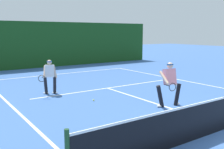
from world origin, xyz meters
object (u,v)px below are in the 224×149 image
at_px(tennis_ball_extra, 94,100).
at_px(player_near, 169,82).
at_px(tennis_ball, 99,133).
at_px(player_far, 50,75).

bearing_deg(tennis_ball_extra, player_near, -49.19).
relative_size(player_near, tennis_ball, 25.04).
xyz_separation_m(player_near, tennis_ball, (-3.57, -0.84, -0.88)).
relative_size(player_far, tennis_ball_extra, 23.15).
xyz_separation_m(player_far, tennis_ball, (-0.66, -5.22, -0.80)).
bearing_deg(tennis_ball_extra, tennis_ball, -118.17).
height_order(tennis_ball, tennis_ball_extra, same).
xyz_separation_m(tennis_ball, tennis_ball_extra, (1.65, 3.07, 0.00)).
relative_size(player_near, player_far, 1.08).
height_order(player_near, tennis_ball_extra, player_near).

